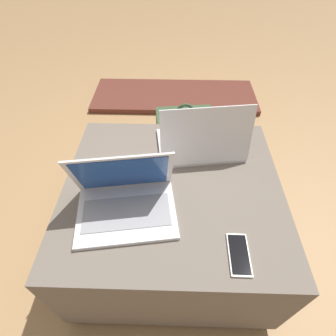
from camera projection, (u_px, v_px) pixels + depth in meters
The scene contains 7 objects.
ground_plane at pixel (172, 243), 1.37m from camera, with size 14.00×14.00×0.00m, color tan.
ottoman at pixel (173, 218), 1.20m from camera, with size 0.86×0.78×0.47m.
laptop_near at pixel (127, 199), 0.92m from camera, with size 0.38×0.30×0.25m.
laptop_far at pixel (202, 142), 1.12m from camera, with size 0.39×0.30×0.26m.
cell_phone at pixel (240, 254), 0.83m from camera, with size 0.07×0.14×0.01m.
backpack at pixel (184, 146), 1.56m from camera, with size 0.32×0.24×0.52m.
fireplace_hearth at pixel (175, 96), 2.30m from camera, with size 1.40×0.50×0.04m.
Camera 1 is at (-0.00, -0.65, 1.27)m, focal length 28.00 mm.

